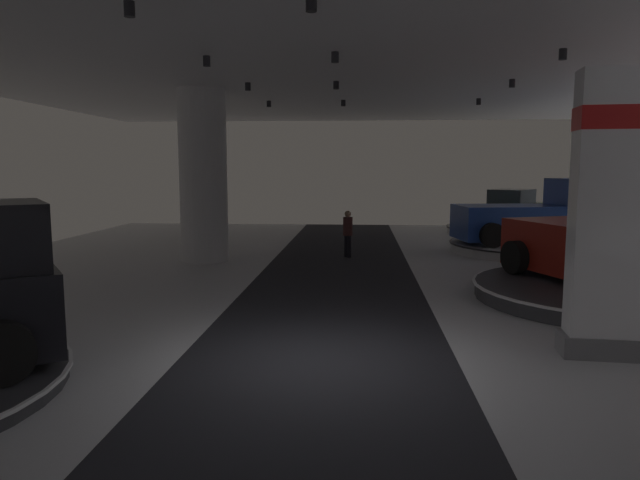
% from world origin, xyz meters
% --- Properties ---
extents(ground, '(24.00, 44.00, 0.06)m').
position_xyz_m(ground, '(0.00, 0.00, -0.02)').
color(ground, silver).
extents(column_left, '(1.53, 1.53, 5.50)m').
position_xyz_m(column_left, '(-4.40, 9.63, 2.75)').
color(column_left, silver).
rests_on(column_left, ground).
extents(brand_sign_pylon, '(1.32, 0.76, 4.52)m').
position_xyz_m(brand_sign_pylon, '(4.55, 0.62, 2.33)').
color(brand_sign_pylon, slate).
rests_on(brand_sign_pylon, ground).
extents(display_platform_far_right, '(5.68, 5.68, 0.35)m').
position_xyz_m(display_platform_far_right, '(6.78, 12.26, 0.19)').
color(display_platform_far_right, '#B7B7BC').
rests_on(display_platform_far_right, ground).
extents(pickup_truck_far_right, '(5.54, 3.25, 2.30)m').
position_xyz_m(pickup_truck_far_right, '(7.10, 12.30, 1.28)').
color(pickup_truck_far_right, navy).
rests_on(pickup_truck_far_right, display_platform_far_right).
extents(display_platform_mid_right, '(5.99, 5.99, 0.36)m').
position_xyz_m(display_platform_mid_right, '(6.31, 4.60, 0.20)').
color(display_platform_mid_right, '#333338').
rests_on(display_platform_mid_right, ground).
extents(pickup_truck_mid_right, '(4.08, 5.70, 2.30)m').
position_xyz_m(pickup_truck_mid_right, '(6.43, 4.30, 1.30)').
color(pickup_truck_mid_right, maroon).
rests_on(pickup_truck_mid_right, display_platform_mid_right).
extents(display_platform_deep_right, '(5.66, 5.66, 0.34)m').
position_xyz_m(display_platform_deep_right, '(7.50, 18.05, 0.19)').
color(display_platform_deep_right, silver).
rests_on(display_platform_deep_right, ground).
extents(display_car_deep_right, '(3.94, 4.45, 1.71)m').
position_xyz_m(display_car_deep_right, '(7.52, 18.07, 1.11)').
color(display_car_deep_right, '#2D5638').
rests_on(display_car_deep_right, display_platform_deep_right).
extents(visitor_walking_near, '(0.32, 0.32, 1.59)m').
position_xyz_m(visitor_walking_near, '(0.25, 10.65, 0.91)').
color(visitor_walking_near, black).
rests_on(visitor_walking_near, ground).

